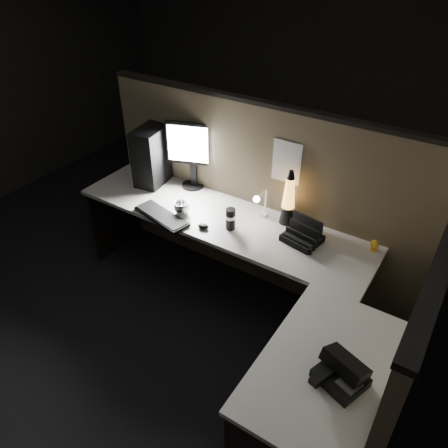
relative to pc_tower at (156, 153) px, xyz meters
The scene contains 17 objects.
floor 1.55m from the pc_tower, 41.45° to the right, with size 6.00×6.00×0.00m, color black.
room_shell 1.38m from the pc_tower, 41.45° to the right, with size 6.00×6.00×6.00m.
partition_back 0.94m from the pc_tower, ahead, with size 2.66×0.06×1.50m, color brown.
partition_right 2.36m from the pc_tower, 17.47° to the right, with size 0.06×1.66×1.50m, color brown.
desk 1.28m from the pc_tower, 26.86° to the right, with size 2.60×1.60×0.73m.
pc_tower is the anchor object (origin of this frame).
monitor 0.34m from the pc_tower, 11.62° to the left, with size 0.41×0.19×0.54m.
keyboard 0.64m from the pc_tower, 47.65° to the right, with size 0.46×0.15×0.02m, color black.
mouse 0.87m from the pc_tower, 27.76° to the right, with size 0.08×0.06×0.03m, color black.
clip_lamp 1.04m from the pc_tower, ahead, with size 0.05×0.19×0.24m.
organizer 1.41m from the pc_tower, ahead, with size 0.27×0.25×0.18m.
lava_lamp 1.20m from the pc_tower, ahead, with size 0.11×0.11×0.42m.
travel_mug 0.96m from the pc_tower, 17.64° to the right, with size 0.07×0.07×0.16m, color black.
steel_mug 0.62m from the pc_tower, 32.59° to the right, with size 0.12×0.12×0.09m, color silver.
figurine 1.84m from the pc_tower, ahead, with size 0.06×0.06×0.06m, color yellow.
pinned_paper 1.14m from the pc_tower, ahead, with size 0.22×0.00×0.31m, color white.
desk_phone 2.27m from the pc_tower, 27.67° to the right, with size 0.27×0.27×0.13m.
Camera 1 is at (1.32, -1.62, 2.52)m, focal length 35.00 mm.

